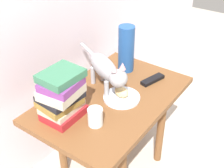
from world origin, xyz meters
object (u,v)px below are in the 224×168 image
at_px(cat, 106,70).
at_px(plate, 122,98).
at_px(side_table, 112,107).
at_px(green_vase, 126,49).
at_px(candle_jar, 95,118).
at_px(bread_roll, 122,92).
at_px(book_stack, 61,96).
at_px(tv_remote, 153,80).

bearing_deg(cat, plate, -96.63).
height_order(side_table, cat, cat).
relative_size(green_vase, candle_jar, 3.23).
distance_m(bread_roll, green_vase, 0.31).
bearing_deg(green_vase, book_stack, 179.47).
height_order(plate, book_stack, book_stack).
height_order(plate, cat, cat).
distance_m(green_vase, tv_remote, 0.23).
xyz_separation_m(side_table, bread_roll, (0.02, -0.05, 0.11)).
xyz_separation_m(bread_roll, tv_remote, (0.24, -0.05, -0.03)).
bearing_deg(candle_jar, tv_remote, -4.59).
bearing_deg(bread_roll, cat, 84.33).
relative_size(plate, cat, 0.43).
bearing_deg(book_stack, green_vase, -0.53).
relative_size(bread_roll, tv_remote, 0.53).
bearing_deg(plate, tv_remote, -11.67).
xyz_separation_m(book_stack, candle_jar, (0.04, -0.16, -0.08)).
distance_m(cat, candle_jar, 0.29).
distance_m(book_stack, green_vase, 0.53).
bearing_deg(green_vase, cat, -170.76).
relative_size(book_stack, green_vase, 0.87).
relative_size(side_table, green_vase, 3.08).
bearing_deg(plate, green_vase, 29.13).
bearing_deg(green_vase, bread_roll, -151.04).
distance_m(plate, green_vase, 0.32).
distance_m(bread_roll, tv_remote, 0.24).
distance_m(book_stack, tv_remote, 0.56).
height_order(bread_roll, book_stack, book_stack).
xyz_separation_m(side_table, green_vase, (0.27, 0.09, 0.21)).
xyz_separation_m(plate, book_stack, (-0.27, 0.15, 0.11)).
height_order(plate, candle_jar, candle_jar).
relative_size(bread_roll, green_vase, 0.29).
bearing_deg(plate, side_table, 107.50).
bearing_deg(side_table, cat, 62.84).
distance_m(cat, green_vase, 0.25).
bearing_deg(book_stack, candle_jar, -75.47).
xyz_separation_m(plate, green_vase, (0.26, 0.14, 0.13)).
xyz_separation_m(book_stack, tv_remote, (0.51, -0.20, -0.11)).
distance_m(bread_roll, candle_jar, 0.23).
relative_size(side_table, candle_jar, 9.92).
relative_size(bread_roll, cat, 0.18).
xyz_separation_m(side_table, plate, (0.02, -0.05, 0.08)).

